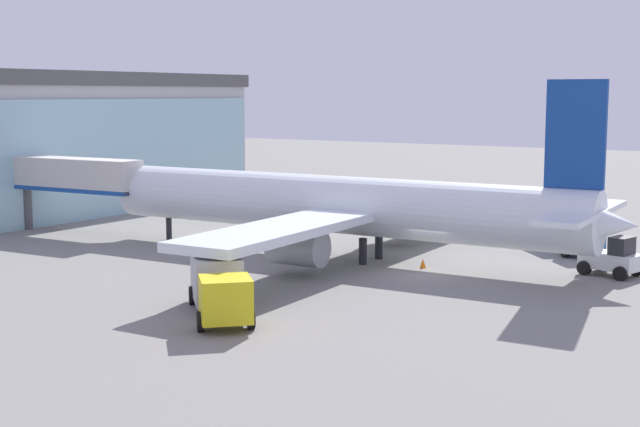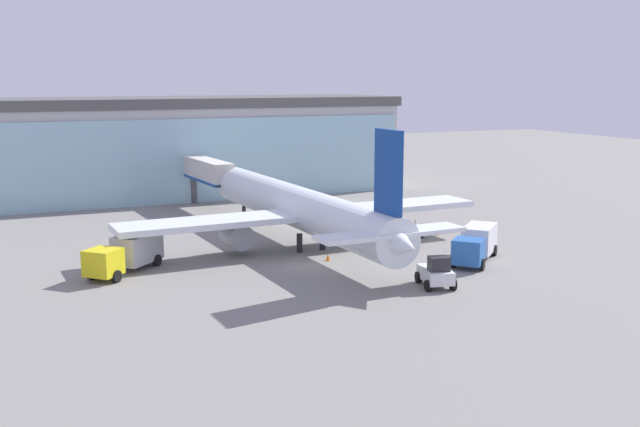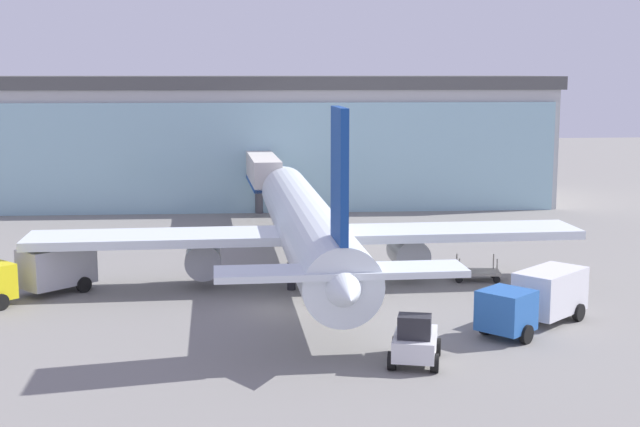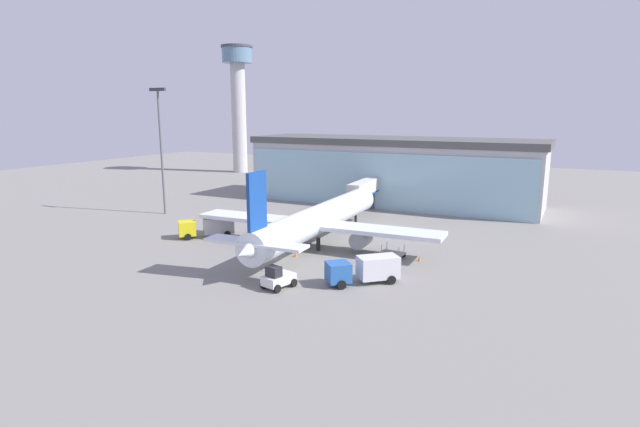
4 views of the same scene
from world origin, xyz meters
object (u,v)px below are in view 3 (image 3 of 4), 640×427
safety_cone_nose (313,300)px  safety_cone_wingtip (529,276)px  catering_truck (36,271)px  jet_bridge (263,172)px  fuel_truck (537,298)px  baggage_cart (476,272)px  airplane (306,227)px  pushback_tug (415,342)px

safety_cone_nose → safety_cone_wingtip: bearing=19.7°
catering_truck → safety_cone_nose: (15.37, -3.03, -1.19)m
jet_bridge → fuel_truck: jet_bridge is taller
fuel_truck → baggage_cart: size_ratio=2.31×
airplane → fuel_truck: bearing=-136.5°
airplane → safety_cone_wingtip: size_ratio=66.17×
catering_truck → fuel_truck: (26.14, -7.98, 0.00)m
safety_cone_nose → jet_bridge: bearing=94.6°
fuel_truck → pushback_tug: (-7.05, -5.14, -0.49)m
jet_bridge → baggage_cart: jet_bridge is taller
catering_truck → fuel_truck: size_ratio=0.98×
safety_cone_nose → fuel_truck: bearing=-24.7°
baggage_cart → safety_cone_nose: 11.44m
baggage_cart → pushback_tug: bearing=73.3°
safety_cone_nose → pushback_tug: bearing=-69.8°
catering_truck → safety_cone_nose: size_ratio=12.24×
pushback_tug → safety_cone_nose: bearing=34.5°
catering_truck → pushback_tug: 23.16m
pushback_tug → fuel_truck: bearing=-39.6°
jet_bridge → catering_truck: 28.09m
jet_bridge → baggage_cart: bearing=-154.6°
safety_cone_nose → safety_cone_wingtip: (13.56, 4.84, 0.00)m
fuel_truck → safety_cone_nose: fuel_truck is taller
pushback_tug → safety_cone_nose: 10.77m
safety_cone_nose → safety_cone_wingtip: size_ratio=1.00×
airplane → catering_truck: 15.69m
airplane → pushback_tug: size_ratio=10.27×
safety_cone_wingtip → fuel_truck: bearing=-105.9°
pushback_tug → safety_cone_nose: pushback_tug is taller
baggage_cart → catering_truck: bearing=11.3°
fuel_truck → airplane: bearing=-86.9°
airplane → pushback_tug: 16.25m
jet_bridge → safety_cone_nose: (2.25, -27.71, -3.95)m
safety_cone_nose → catering_truck: bearing=168.9°
catering_truck → safety_cone_wingtip: (28.93, 1.81, -1.19)m
jet_bridge → safety_cone_wingtip: jet_bridge is taller
jet_bridge → safety_cone_nose: bearing=-178.9°
jet_bridge → fuel_truck: bearing=-161.8°
catering_truck → safety_cone_wingtip: catering_truck is taller
jet_bridge → pushback_tug: (5.96, -37.80, -3.26)m
catering_truck → fuel_truck: same height
airplane → catering_truck: (-15.38, -2.53, -1.86)m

